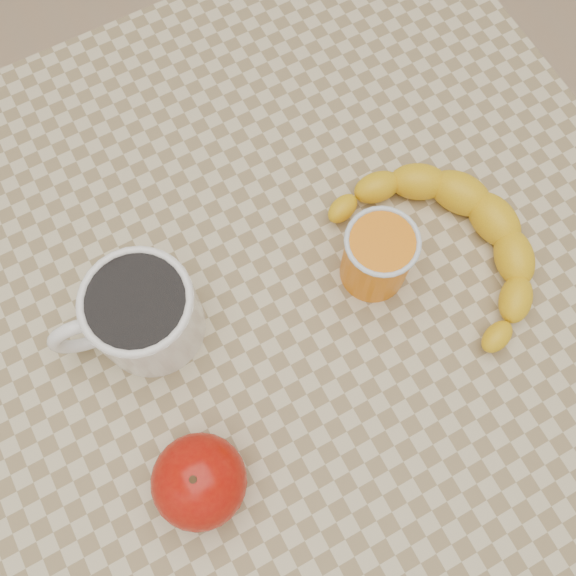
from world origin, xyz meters
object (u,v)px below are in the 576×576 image
coffee_mug (141,314)px  apple (199,481)px  orange_juice_glass (377,257)px  banana (449,245)px  table (288,318)px

coffee_mug → apple: bearing=-96.6°
coffee_mug → apple: 0.16m
orange_juice_glass → apple: (-0.24, -0.10, -0.00)m
apple → banana: bearing=15.3°
table → apple: (-0.16, -0.12, 0.12)m
banana → table: bearing=158.7°
coffee_mug → apple: (-0.02, -0.16, -0.01)m
orange_juice_glass → coffee_mug: bearing=166.4°
coffee_mug → orange_juice_glass: size_ratio=1.82×
coffee_mug → banana: 0.31m
orange_juice_glass → table: bearing=167.3°
orange_juice_glass → apple: bearing=-156.6°
coffee_mug → banana: bearing=-13.5°
table → orange_juice_glass: bearing=-12.7°
orange_juice_glass → apple: orange_juice_glass is taller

